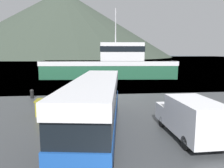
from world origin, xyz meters
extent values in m
plane|color=#475B6B|center=(0.00, 138.84, 0.00)|extent=(240.00, 240.00, 0.00)
cone|color=#333D33|center=(-24.40, 199.73, 29.08)|extent=(191.30, 191.30, 58.15)
cube|color=#194799|center=(-1.72, 7.79, 0.92)|extent=(4.23, 12.33, 0.94)
cube|color=black|center=(-1.72, 7.79, 1.92)|extent=(4.14, 12.08, 1.07)
cube|color=silver|center=(-1.72, 7.79, 2.79)|extent=(4.23, 12.33, 0.67)
cube|color=black|center=(-0.83, 13.79, 1.74)|extent=(2.16, 0.38, 1.45)
cylinder|color=black|center=(-2.17, 12.14, 0.45)|extent=(0.43, 0.93, 0.90)
cylinder|color=black|center=(-0.02, 11.82, 0.45)|extent=(0.43, 0.93, 0.90)
cylinder|color=black|center=(-3.42, 3.76, 0.45)|extent=(0.43, 0.93, 0.90)
cylinder|color=black|center=(-1.27, 3.44, 0.45)|extent=(0.43, 0.93, 0.90)
cube|color=silver|center=(3.41, 5.42, 1.30)|extent=(2.05, 3.80, 1.91)
cube|color=silver|center=(3.35, 8.10, 0.87)|extent=(2.00, 1.65, 1.05)
cube|color=black|center=(3.37, 7.32, 1.73)|extent=(1.67, 0.09, 0.67)
cylinder|color=black|center=(2.48, 7.87, 0.35)|extent=(0.23, 0.70, 0.70)
cylinder|color=black|center=(4.23, 7.91, 0.35)|extent=(0.23, 0.70, 0.70)
cylinder|color=black|center=(2.55, 4.54, 0.35)|extent=(0.23, 0.70, 0.70)
cylinder|color=black|center=(4.30, 4.58, 0.35)|extent=(0.23, 0.70, 0.70)
cube|color=#1E5138|center=(1.43, 33.88, 1.55)|extent=(23.92, 6.52, 3.10)
cube|color=silver|center=(1.43, 33.88, 2.71)|extent=(24.16, 6.58, 0.77)
cube|color=silver|center=(3.78, 33.70, 4.70)|extent=(7.79, 3.87, 3.21)
cube|color=black|center=(3.78, 33.70, 5.18)|extent=(7.95, 3.98, 0.96)
cylinder|color=#B2B2B7|center=(2.65, 33.79, 9.25)|extent=(0.20, 0.20, 5.88)
cube|color=olive|center=(-5.45, 11.38, 0.53)|extent=(1.22, 1.15, 1.07)
cube|color=olive|center=(-5.45, 11.38, 1.13)|extent=(1.34, 1.26, 0.12)
cylinder|color=black|center=(-7.97, 17.63, 0.32)|extent=(0.34, 0.34, 0.64)
sphere|color=black|center=(-7.97, 17.63, 0.74)|extent=(0.39, 0.39, 0.39)
camera|label=1|loc=(-2.10, -5.13, 4.78)|focal=35.00mm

